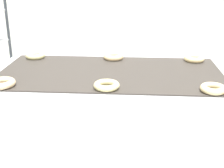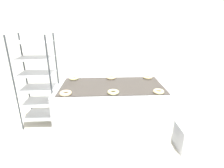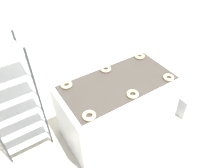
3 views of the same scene
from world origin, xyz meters
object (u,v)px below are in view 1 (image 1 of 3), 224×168
donut_near_right (213,89)px  donut_near_left (2,83)px  donut_far_center (114,56)px  donut_far_left (35,55)px  donut_far_right (194,58)px  donut_near_center (107,85)px  fryer_machine (111,132)px

donut_near_right → donut_near_left: bearing=179.9°
donut_near_right → donut_far_center: size_ratio=0.94×
donut_far_left → donut_far_right: 1.19m
donut_far_right → donut_far_left: bearing=179.9°
donut_far_center → donut_far_right: same height
donut_far_left → donut_near_center: bearing=-45.2°
donut_near_center → donut_far_center: size_ratio=0.98×
donut_near_center → donut_far_center: (-0.00, 0.61, 0.00)m
donut_near_left → donut_far_center: same height
donut_near_left → donut_far_right: (1.20, 0.61, -0.00)m
donut_near_center → donut_near_right: (0.59, -0.01, 0.00)m
fryer_machine → donut_far_left: size_ratio=10.88×
donut_near_right → donut_far_center: donut_far_center is taller
donut_near_right → donut_far_left: 1.34m
fryer_machine → donut_near_left: size_ratio=10.42×
donut_near_center → donut_far_left: 0.85m
donut_near_left → donut_near_right: (1.20, -0.00, -0.00)m
fryer_machine → donut_far_right: bearing=26.6°
donut_near_right → donut_far_right: size_ratio=0.96×
donut_near_left → donut_near_right: 1.20m
fryer_machine → donut_far_center: (0.00, 0.31, 0.47)m
donut_near_right → donut_far_center: 0.86m
donut_near_center → fryer_machine: bearing=90.3°
donut_near_right → donut_near_center: bearing=179.1°
fryer_machine → donut_near_left: (-0.61, -0.31, 0.47)m
donut_far_left → donut_far_right: same height
donut_near_left → donut_far_right: same height
donut_far_left → donut_far_right: size_ratio=0.99×
donut_near_center → donut_far_center: donut_far_center is taller
fryer_machine → donut_far_left: 0.82m
fryer_machine → donut_near_right: bearing=-27.6°
fryer_machine → donut_near_right: size_ratio=11.15×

